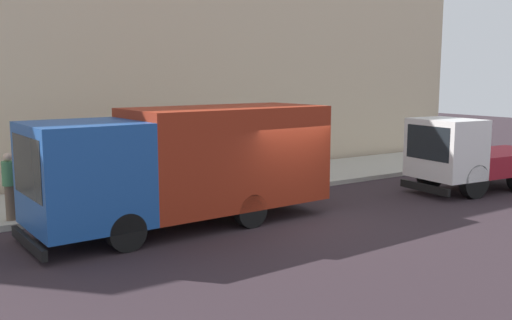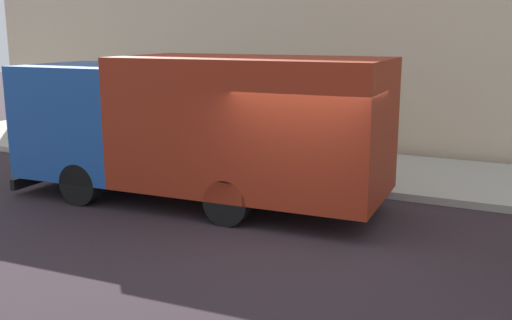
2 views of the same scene
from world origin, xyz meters
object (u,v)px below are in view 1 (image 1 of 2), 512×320
object	(u,v)px
street_sign_post	(162,150)
traffic_cone_orange	(27,205)
pedestrian_third	(9,184)
small_flatbed_truck	(470,156)
pedestrian_standing	(45,167)
large_utility_truck	(187,161)
pedestrian_walking	(126,160)

from	to	relation	value
street_sign_post	traffic_cone_orange	bearing A→B (deg)	84.53
pedestrian_third	street_sign_post	xyz separation A→B (m)	(-0.20, -4.18, 0.61)
small_flatbed_truck	traffic_cone_orange	xyz separation A→B (m)	(3.85, 13.34, -0.69)
pedestrian_standing	small_flatbed_truck	bearing A→B (deg)	-177.73
pedestrian_standing	street_sign_post	size ratio (longest dim) A/B	0.64
large_utility_truck	traffic_cone_orange	distance (m)	4.45
pedestrian_walking	street_sign_post	world-z (taller)	street_sign_post
street_sign_post	pedestrian_third	bearing A→B (deg)	87.26
large_utility_truck	street_sign_post	size ratio (longest dim) A/B	3.03
large_utility_truck	traffic_cone_orange	xyz separation A→B (m)	(2.60, 3.40, -1.20)
small_flatbed_truck	street_sign_post	distance (m)	10.23
street_sign_post	pedestrian_standing	bearing A→B (deg)	41.58
traffic_cone_orange	street_sign_post	xyz separation A→B (m)	(-0.36, -3.74, 1.23)
large_utility_truck	traffic_cone_orange	size ratio (longest dim) A/B	12.54
street_sign_post	large_utility_truck	bearing A→B (deg)	171.39
traffic_cone_orange	large_utility_truck	bearing A→B (deg)	-127.45
pedestrian_standing	pedestrian_third	distance (m)	3.18
small_flatbed_truck	pedestrian_standing	xyz separation A→B (m)	(6.48, 12.25, -0.13)
pedestrian_walking	street_sign_post	distance (m)	2.71
traffic_cone_orange	pedestrian_standing	bearing A→B (deg)	-22.52
pedestrian_walking	street_sign_post	xyz separation A→B (m)	(-2.64, -0.13, 0.63)
pedestrian_walking	traffic_cone_orange	distance (m)	4.31
pedestrian_walking	pedestrian_standing	bearing A→B (deg)	142.39
pedestrian_third	pedestrian_standing	bearing A→B (deg)	123.58
large_utility_truck	pedestrian_standing	size ratio (longest dim) A/B	4.76
small_flatbed_truck	pedestrian_standing	distance (m)	13.86
large_utility_truck	pedestrian_third	distance (m)	4.59
small_flatbed_truck	pedestrian_standing	world-z (taller)	small_flatbed_truck
pedestrian_third	traffic_cone_orange	xyz separation A→B (m)	(0.16, -0.44, -0.62)
pedestrian_walking	street_sign_post	size ratio (longest dim) A/B	0.66
large_utility_truck	pedestrian_walking	world-z (taller)	large_utility_truck
pedestrian_third	traffic_cone_orange	world-z (taller)	pedestrian_third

